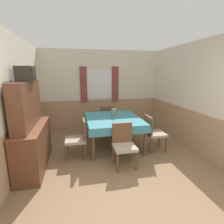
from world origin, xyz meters
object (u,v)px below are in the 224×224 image
dining_table (113,122)px  chair_head_window (106,118)px  chair_head_near (124,143)px  tv (26,74)px  chair_left_near (78,137)px  chair_right_near (153,132)px  sideboard (32,133)px  vase (114,113)px

dining_table → chair_head_window: size_ratio=1.88×
chair_head_near → tv: bearing=-10.5°
chair_left_near → chair_head_near: size_ratio=1.00×
chair_left_near → chair_right_near: bearing=-90.0°
dining_table → sideboard: bearing=-158.9°
dining_table → chair_head_near: 1.03m
chair_head_window → chair_right_near: 1.75m
chair_right_near → sideboard: size_ratio=0.51×
sideboard → chair_head_window: bearing=43.7°
tv → vase: tv is taller
chair_head_near → sideboard: 1.83m
tv → sideboard: bearing=-155.1°
tv → vase: (1.81, 0.74, -0.99)m
chair_left_near → tv: 1.65m
sideboard → vase: (1.81, 0.75, 0.14)m
tv → chair_right_near: bearing=4.3°
chair_right_near → chair_head_window: bearing=-149.4°
chair_head_window → vase: bearing=-88.1°
chair_head_window → chair_right_near: bearing=-59.4°
chair_head_near → vase: vase is taller
vase → tv: bearing=-157.6°
chair_head_near → chair_right_near: size_ratio=1.00×
chair_head_near → chair_head_window: same height
chair_head_window → sideboard: bearing=-136.3°
sideboard → vase: 1.97m
dining_table → vase: bearing=61.3°
tv → dining_table: bearing=21.1°
sideboard → vase: size_ratio=7.88×
chair_head_window → vase: 1.03m
chair_head_near → vase: (0.03, 1.07, 0.39)m
chair_left_near → tv: tv is taller
chair_left_near → sideboard: sideboard is taller
chair_left_near → chair_right_near: 1.78m
tv → chair_head_near: bearing=-10.5°
chair_left_near → chair_right_near: size_ratio=1.00×
vase → sideboard: bearing=-157.6°
dining_table → chair_right_near: size_ratio=1.88×
chair_right_near → vase: 1.09m
dining_table → chair_right_near: (0.89, -0.49, -0.18)m
sideboard → tv: tv is taller
chair_head_window → vase: (0.03, -0.96, 0.39)m
chair_head_window → tv: 2.82m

